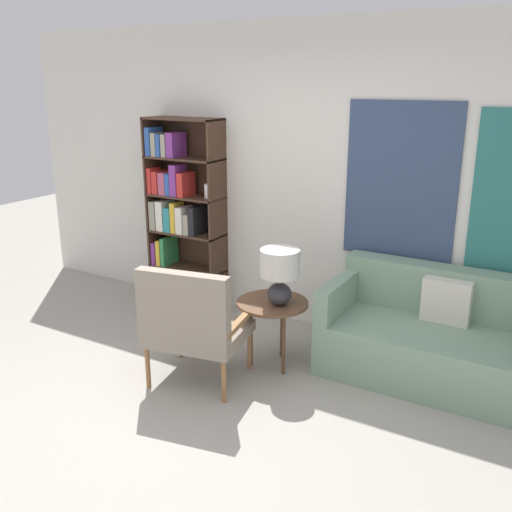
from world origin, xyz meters
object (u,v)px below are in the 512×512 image
couch (439,340)px  table_lamp (280,270)px  bookshelf (179,214)px  side_table (272,308)px  armchair (192,321)px

couch → table_lamp: size_ratio=3.85×
bookshelf → side_table: bearing=-26.9°
couch → bookshelf: bearing=174.5°
armchair → table_lamp: size_ratio=2.12×
armchair → bookshelf: bearing=129.9°
side_table → couch: bearing=22.1°
couch → armchair: bearing=-145.3°
couch → side_table: couch is taller
couch → side_table: size_ratio=3.02×
armchair → couch: 1.88m
side_table → armchair: bearing=-121.1°
armchair → couch: armchair is taller
side_table → table_lamp: size_ratio=1.27×
side_table → table_lamp: (0.07, -0.02, 0.33)m
couch → side_table: bearing=-157.9°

